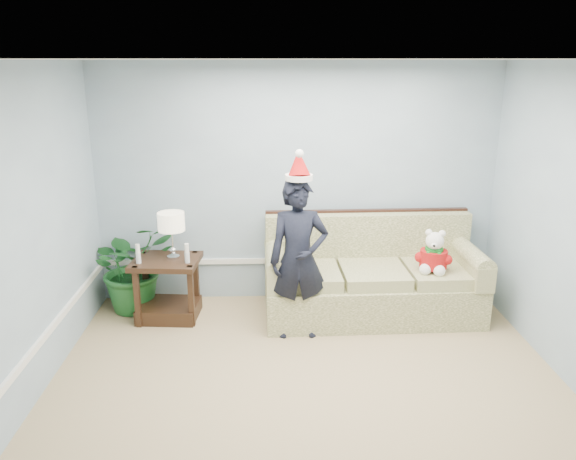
% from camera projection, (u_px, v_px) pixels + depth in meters
% --- Properties ---
extents(room_shell, '(4.54, 5.04, 2.74)m').
position_uv_depth(room_shell, '(315.00, 261.00, 3.93)').
color(room_shell, tan).
rests_on(room_shell, ground).
extents(wainscot_trim, '(4.49, 4.99, 0.06)m').
position_uv_depth(wainscot_trim, '(179.00, 310.00, 5.27)').
color(wainscot_trim, white).
rests_on(wainscot_trim, room_shell).
extents(sofa, '(2.32, 1.04, 1.08)m').
position_uv_depth(sofa, '(371.00, 280.00, 6.17)').
color(sofa, '#505A2A').
rests_on(sofa, room_shell).
extents(side_table, '(0.74, 0.64, 0.67)m').
position_uv_depth(side_table, '(168.00, 295.00, 6.08)').
color(side_table, '#321C12').
rests_on(side_table, room_shell).
extents(table_lamp, '(0.28, 0.28, 0.50)m').
position_uv_depth(table_lamp, '(171.00, 224.00, 5.88)').
color(table_lamp, silver).
rests_on(table_lamp, side_table).
extents(candle_pair, '(0.56, 0.05, 0.21)m').
position_uv_depth(candle_pair, '(163.00, 254.00, 5.82)').
color(candle_pair, silver).
rests_on(candle_pair, side_table).
extents(houseplant, '(1.21, 1.20, 1.01)m').
position_uv_depth(houseplant, '(133.00, 266.00, 6.22)').
color(houseplant, '#1C5A24').
rests_on(houseplant, room_shell).
extents(man, '(0.62, 0.43, 1.62)m').
position_uv_depth(man, '(298.00, 260.00, 5.53)').
color(man, black).
rests_on(man, room_shell).
extents(santa_hat, '(0.28, 0.31, 0.31)m').
position_uv_depth(santa_hat, '(299.00, 166.00, 5.28)').
color(santa_hat, white).
rests_on(santa_hat, man).
extents(teddy_bear, '(0.36, 0.36, 0.46)m').
position_uv_depth(teddy_bear, '(434.00, 256.00, 5.85)').
color(teddy_bear, white).
rests_on(teddy_bear, sofa).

